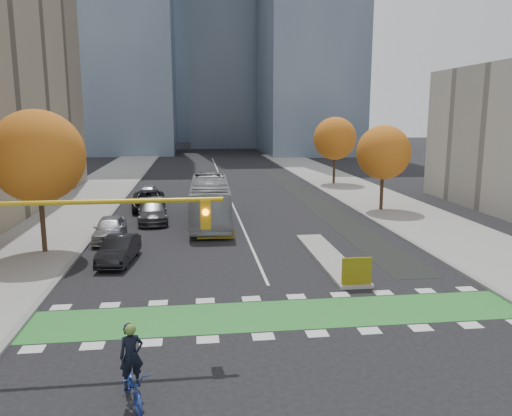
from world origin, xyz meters
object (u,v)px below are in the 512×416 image
object	(u,v)px
parked_car_b	(119,250)
parked_car_e	(148,193)
traffic_signal_west	(55,235)
bus	(210,201)
tree_west	(37,156)
tree_east_far	(335,139)
hazard_board	(357,271)
parked_car_c	(153,212)
parked_car_a	(110,229)
parked_car_d	(149,200)
tree_east_near	(383,153)
cyclist	(132,377)

from	to	relation	value
parked_car_b	parked_car_e	distance (m)	20.34
traffic_signal_west	parked_car_e	xyz separation A→B (m)	(0.24, 30.55, -3.34)
traffic_signal_west	bus	distance (m)	20.84
tree_west	tree_east_far	world-z (taller)	tree_west
bus	tree_east_far	bearing A→B (deg)	53.18
hazard_board	parked_car_c	world-z (taller)	parked_car_c
tree_east_far	hazard_board	bearing A→B (deg)	-104.12
tree_west	tree_east_far	xyz separation A→B (m)	(24.50, 26.00, -0.38)
parked_car_a	parked_car_d	distance (m)	10.45
tree_east_near	tree_west	bearing A→B (deg)	-157.38
bus	parked_car_b	distance (m)	11.07
parked_car_b	parked_car_c	world-z (taller)	parked_car_c
tree_west	traffic_signal_west	xyz separation A→B (m)	(4.07, -12.51, -1.58)
traffic_signal_west	parked_car_a	size ratio (longest dim) A/B	1.87
parked_car_c	parked_car_d	size ratio (longest dim) A/B	0.93
tree_west	parked_car_d	xyz separation A→B (m)	(4.80, 13.04, -4.82)
tree_west	parked_car_a	world-z (taller)	tree_west
traffic_signal_west	parked_car_e	world-z (taller)	traffic_signal_west
tree_east_near	bus	xyz separation A→B (m)	(-14.24, -2.60, -3.22)
tree_east_far	parked_car_c	world-z (taller)	tree_east_far
parked_car_d	parked_car_a	bearing A→B (deg)	-102.77
tree_west	parked_car_c	bearing A→B (deg)	55.61
parked_car_d	tree_east_far	bearing A→B (deg)	29.11
hazard_board	parked_car_b	size ratio (longest dim) A/B	0.32
hazard_board	bus	xyz separation A→B (m)	(-6.24, 15.20, 0.85)
hazard_board	tree_east_far	size ratio (longest dim) A/B	0.18
parked_car_d	traffic_signal_west	bearing A→B (deg)	-95.87
tree_west	traffic_signal_west	size ratio (longest dim) A/B	0.96
parked_car_d	parked_car_e	bearing A→B (deg)	91.32
traffic_signal_west	parked_car_c	bearing A→B (deg)	86.02
tree_east_far	traffic_signal_west	world-z (taller)	tree_east_far
traffic_signal_west	parked_car_b	distance (m)	10.75
parked_car_b	parked_car_c	xyz separation A→B (m)	(1.00, 10.34, 0.06)
traffic_signal_west	cyclist	world-z (taller)	traffic_signal_west
parked_car_c	tree_east_far	bearing A→B (deg)	38.03
traffic_signal_west	parked_car_e	bearing A→B (deg)	89.55
tree_east_far	parked_car_d	xyz separation A→B (m)	(-19.70, -12.96, -4.44)
tree_east_far	parked_car_b	world-z (taller)	tree_east_far
hazard_board	parked_car_c	xyz separation A→B (m)	(-10.50, 15.84, -0.02)
tree_west	parked_car_e	distance (m)	19.19
tree_east_near	cyclist	world-z (taller)	tree_east_near
cyclist	parked_car_a	size ratio (longest dim) A/B	0.52
traffic_signal_west	bus	xyz separation A→B (m)	(5.69, 19.91, -2.39)
tree_east_far	bus	xyz separation A→B (m)	(-14.74, -18.60, -3.60)
tree_east_near	parked_car_b	size ratio (longest dim) A/B	1.63
tree_east_far	parked_car_d	distance (m)	24.00
tree_west	tree_east_near	xyz separation A→B (m)	(24.00, 10.00, -0.75)
bus	parked_car_c	xyz separation A→B (m)	(-4.26, 0.64, -0.87)
hazard_board	tree_east_far	distance (m)	35.13
parked_car_d	parked_car_b	bearing A→B (deg)	-95.33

